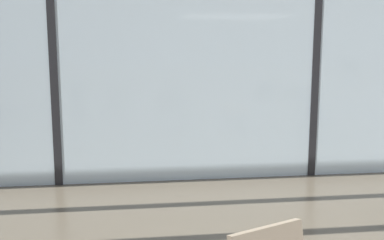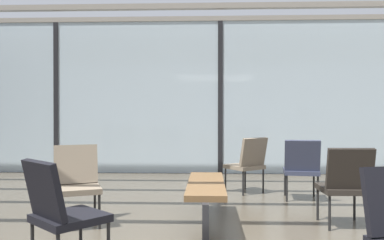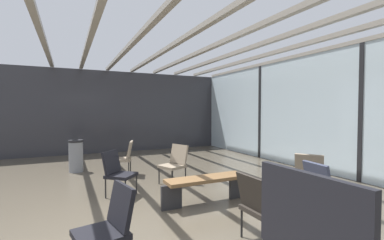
# 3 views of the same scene
# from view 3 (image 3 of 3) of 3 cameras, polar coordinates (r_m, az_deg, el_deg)

# --- Properties ---
(ground_plane) EXTENTS (60.00, 60.00, 0.00)m
(ground_plane) POSITION_cam_3_polar(r_m,az_deg,el_deg) (4.20, -11.40, -21.13)
(ground_plane) COLOR #4C4438
(glass_curtain_wall) EXTENTS (14.00, 0.08, 3.20)m
(glass_curtain_wall) POSITION_cam_3_polar(r_m,az_deg,el_deg) (7.18, 33.08, 1.35)
(glass_curtain_wall) COLOR silver
(glass_curtain_wall) RESTS_ON ground
(window_mullion_0) EXTENTS (0.10, 0.12, 3.20)m
(window_mullion_0) POSITION_cam_3_polar(r_m,az_deg,el_deg) (9.49, 14.73, 1.71)
(window_mullion_0) COLOR black
(window_mullion_0) RESTS_ON ground
(window_mullion_1) EXTENTS (0.10, 0.12, 3.20)m
(window_mullion_1) POSITION_cam_3_polar(r_m,az_deg,el_deg) (7.18, 33.08, 1.35)
(window_mullion_1) COLOR black
(window_mullion_1) RESTS_ON ground
(side_wall_left_panels) EXTENTS (0.10, 11.20, 3.20)m
(side_wall_left_panels) POSITION_cam_3_polar(r_m,az_deg,el_deg) (10.99, -12.21, 1.77)
(side_wall_left_panels) COLOR #2D2D33
(side_wall_left_panels) RESTS_ON ground
(ceiling_slats) EXTENTS (13.72, 6.72, 0.10)m
(ceiling_slats) POSITION_cam_3_polar(r_m,az_deg,el_deg) (4.96, 11.72, 20.88)
(ceiling_slats) COLOR gray
(ceiling_slats) RESTS_ON glass_curtain_wall
(lounge_chair_0) EXTENTS (0.55, 0.59, 0.87)m
(lounge_chair_0) POSITION_cam_3_polar(r_m,az_deg,el_deg) (4.55, 26.79, -12.87)
(lounge_chair_0) COLOR #33384C
(lounge_chair_0) RESTS_ON ground
(lounge_chair_1) EXTENTS (0.62, 0.65, 0.87)m
(lounge_chair_1) POSITION_cam_3_polar(r_m,az_deg,el_deg) (6.94, -14.48, -7.59)
(lounge_chair_1) COLOR #7F705B
(lounge_chair_1) RESTS_ON ground
(lounge_chair_2) EXTENTS (0.49, 0.53, 0.87)m
(lounge_chair_2) POSITION_cam_3_polar(r_m,az_deg,el_deg) (3.52, 14.62, -17.21)
(lounge_chair_2) COLOR #28231E
(lounge_chair_2) RESTS_ON ground
(lounge_chair_3) EXTENTS (0.58, 0.61, 0.87)m
(lounge_chair_3) POSITION_cam_3_polar(r_m,az_deg,el_deg) (3.01, -17.62, -20.67)
(lounge_chair_3) COLOR black
(lounge_chair_3) RESTS_ON ground
(lounge_chair_4) EXTENTS (0.65, 0.67, 0.87)m
(lounge_chair_4) POSITION_cam_3_polar(r_m,az_deg,el_deg) (6.01, -3.71, -9.04)
(lounge_chair_4) COLOR #7F705B
(lounge_chair_4) RESTS_ON ground
(lounge_chair_5) EXTENTS (0.70, 0.71, 0.87)m
(lounge_chair_5) POSITION_cam_3_polar(r_m,az_deg,el_deg) (5.38, 24.25, -10.53)
(lounge_chair_5) COLOR #7F705B
(lounge_chair_5) RESTS_ON ground
(lounge_chair_7) EXTENTS (0.71, 0.71, 0.87)m
(lounge_chair_7) POSITION_cam_3_polar(r_m,az_deg,el_deg) (5.35, -16.00, -10.50)
(lounge_chair_7) COLOR black
(lounge_chair_7) RESTS_ON ground
(waiting_bench) EXTENTS (0.40, 1.70, 0.47)m
(waiting_bench) POSITION_cam_3_polar(r_m,az_deg,el_deg) (4.78, 3.22, -13.57)
(waiting_bench) COLOR brown
(waiting_bench) RESTS_ON ground
(trash_bin) EXTENTS (0.38, 0.38, 0.86)m
(trash_bin) POSITION_cam_3_polar(r_m,az_deg,el_deg) (7.75, -24.00, -7.15)
(trash_bin) COLOR slate
(trash_bin) RESTS_ON ground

